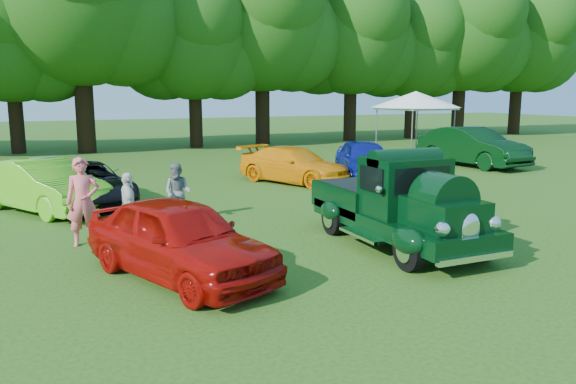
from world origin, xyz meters
name	(u,v)px	position (x,y,z in m)	size (l,w,h in m)	color
ground	(351,257)	(0.00, 0.00, 0.00)	(120.00, 120.00, 0.00)	#1F4E12
hero_pickup	(397,207)	(1.39, 0.43, 0.83)	(2.28, 4.89, 1.91)	black
red_convertible	(179,238)	(-3.41, 0.13, 0.71)	(1.68, 4.18, 1.42)	#9D0A06
back_car_lime	(43,186)	(-5.54, 7.17, 0.72)	(1.52, 4.36, 1.44)	#4EB217
back_car_black	(87,185)	(-4.40, 7.49, 0.62)	(2.07, 4.49, 1.25)	black
back_car_orange	(294,165)	(2.83, 8.93, 0.64)	(1.80, 4.43, 1.28)	orange
back_car_blue	(365,159)	(5.59, 8.62, 0.74)	(1.76, 4.36, 1.49)	navy
back_car_green	(472,147)	(11.95, 9.99, 0.86)	(1.81, 5.20, 1.71)	black
spectator_pink	(83,202)	(-4.79, 3.08, 0.95)	(0.69, 0.45, 1.90)	#EF6269
spectator_grey	(178,192)	(-2.42, 4.57, 0.74)	(0.72, 0.56, 1.48)	slate
spectator_white	(129,206)	(-3.83, 3.23, 0.75)	(0.88, 0.37, 1.50)	silver
canopy_tent	(416,100)	(11.65, 13.79, 2.85)	(4.75, 4.75, 3.28)	white
tree_line	(135,22)	(-0.26, 23.60, 7.08)	(64.06, 10.67, 12.35)	black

